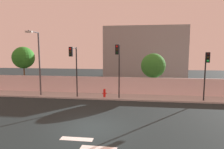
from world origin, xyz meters
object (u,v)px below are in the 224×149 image
traffic_light_center (118,60)px  street_lamp_curbside (38,58)px  roadside_tree_leftmost (23,58)px  fire_hydrant (104,93)px  traffic_light_right (206,66)px  traffic_light_left (74,61)px  roadside_tree_midleft (153,66)px

traffic_light_center → street_lamp_curbside: size_ratio=0.80×
street_lamp_curbside → roadside_tree_leftmost: 4.51m
fire_hydrant → roadside_tree_leftmost: size_ratio=0.16×
roadside_tree_leftmost → street_lamp_curbside: bearing=-40.7°
traffic_light_right → fire_hydrant: (-9.36, 0.74, -2.84)m
traffic_light_left → roadside_tree_leftmost: size_ratio=0.95×
traffic_light_left → traffic_light_center: size_ratio=0.96×
traffic_light_right → roadside_tree_midleft: bearing=143.1°
traffic_light_center → roadside_tree_midleft: traffic_light_center is taller
traffic_light_right → traffic_light_center: bearing=-179.7°
fire_hydrant → roadside_tree_midleft: size_ratio=0.18×
traffic_light_right → fire_hydrant: size_ratio=5.51×
traffic_light_left → fire_hydrant: (2.87, 0.81, -3.18)m
traffic_light_right → fire_hydrant: bearing=175.5°
traffic_light_center → fire_hydrant: bearing=151.9°
fire_hydrant → roadside_tree_leftmost: (-10.19, 2.57, 3.38)m
roadside_tree_midleft → street_lamp_curbside: bearing=-165.9°
fire_hydrant → roadside_tree_midleft: roadside_tree_midleft is taller
street_lamp_curbside → roadside_tree_midleft: size_ratio=1.44×
traffic_light_left → fire_hydrant: size_ratio=6.11×
fire_hydrant → street_lamp_curbside: bearing=-176.9°
traffic_light_left → roadside_tree_midleft: (7.83, 3.38, -0.60)m
traffic_light_center → roadside_tree_midleft: bearing=43.7°
traffic_light_center → roadside_tree_leftmost: size_ratio=0.98×
roadside_tree_leftmost → traffic_light_right: bearing=-9.6°
traffic_light_left → traffic_light_center: 4.33m
traffic_light_right → street_lamp_curbside: (-16.13, 0.37, 0.64)m
traffic_light_left → fire_hydrant: traffic_light_left is taller
traffic_light_left → roadside_tree_midleft: bearing=23.3°
traffic_light_center → fire_hydrant: size_ratio=6.35×
roadside_tree_leftmost → traffic_light_center: bearing=-16.0°
traffic_light_center → street_lamp_curbside: street_lamp_curbside is taller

